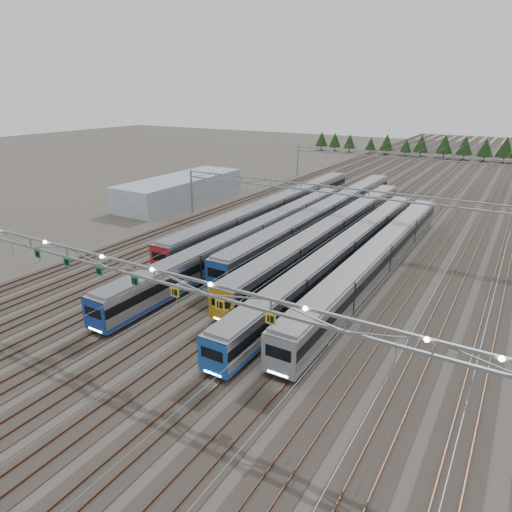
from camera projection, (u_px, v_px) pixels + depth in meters
The scene contains 13 objects.
ground at pixel (161, 350), 40.74m from camera, with size 400.00×400.00×0.00m, color #47423A.
track_bed at pixel (417, 171), 120.81m from camera, with size 54.00×260.00×5.42m.
train_a at pixel (276, 209), 79.37m from camera, with size 3.15×59.39×4.11m.
train_b at pixel (254, 236), 65.37m from camera, with size 2.94×57.83×3.83m.
train_c at pixel (325, 215), 75.41m from camera, with size 3.17×61.82×4.14m.
train_d at pixel (334, 231), 67.30m from camera, with size 3.02×58.08×3.94m.
train_e at pixel (344, 253), 58.91m from camera, with size 2.84×57.83×3.70m.
train_f at pixel (378, 257), 56.75m from camera, with size 3.08×52.94×4.02m.
gantry_near at pixel (153, 278), 38.23m from camera, with size 56.36×0.61×8.08m.
gantry_mid at pixel (333, 196), 70.77m from camera, with size 56.36×0.36×8.00m.
gantry_far at pixel (405, 160), 107.03m from camera, with size 56.36×0.36×8.00m.
west_shed at pixel (181, 190), 94.00m from camera, with size 10.00×30.00×4.99m, color #92A2AE.
treeline at pixel (423, 145), 154.89m from camera, with size 81.20×5.60×7.02m.
Camera 1 is at (25.46, -25.95, 21.95)m, focal length 32.00 mm.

